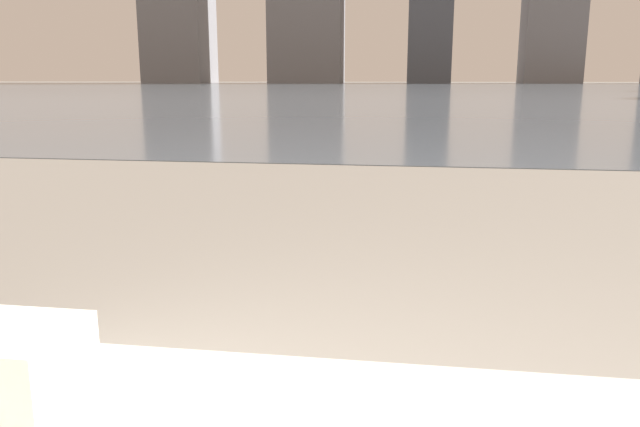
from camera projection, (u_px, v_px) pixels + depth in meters
name	position (u px, v px, depth m)	size (l,w,h in m)	color
harbor_water	(413.00, 88.00, 60.16)	(180.00, 110.00, 0.01)	slate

